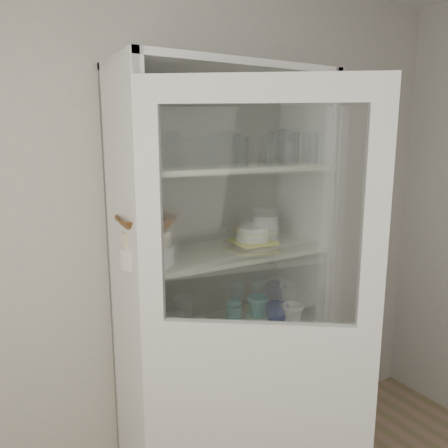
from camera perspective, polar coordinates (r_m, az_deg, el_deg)
wall_back at (r=2.20m, az=-7.50°, el=-1.67°), size 3.60×0.02×2.60m
pantry_cabinet at (r=2.25m, az=-0.82°, el=-10.89°), size 1.00×0.45×2.10m
cupboard_door at (r=1.80m, az=4.41°, el=-19.35°), size 0.76×0.55×2.00m
tumbler_0 at (r=1.73m, az=-9.63°, el=9.18°), size 0.09×0.09×0.14m
tumbler_1 at (r=1.79m, az=-6.81°, el=9.48°), size 0.09×0.09×0.15m
tumbler_2 at (r=1.91m, az=2.26°, el=9.36°), size 0.08×0.08×0.13m
tumbler_3 at (r=1.87m, az=-1.83°, el=9.58°), size 0.08×0.08×0.14m
tumbler_4 at (r=2.00m, az=6.67°, el=9.56°), size 0.09×0.09×0.14m
tumbler_5 at (r=2.16m, az=11.18°, el=9.65°), size 0.09×0.09×0.15m
tumbler_6 at (r=2.04m, az=8.69°, el=9.71°), size 0.09×0.09×0.15m
tumbler_7 at (r=1.83m, az=-10.61°, el=9.25°), size 0.09×0.09×0.14m
tumbler_8 at (r=1.92m, az=-4.43°, el=9.39°), size 0.07×0.07×0.13m
tumbler_9 at (r=2.03m, az=-1.04°, el=9.85°), size 0.10×0.10×0.15m
tumbler_10 at (r=2.06m, az=1.19°, el=9.74°), size 0.08×0.08×0.14m
tumbler_11 at (r=2.13m, az=5.44°, el=9.87°), size 0.09×0.09×0.15m
goblet_0 at (r=1.97m, az=-7.91°, el=9.71°), size 0.07×0.07×0.15m
goblet_1 at (r=2.00m, az=-6.78°, el=10.04°), size 0.08×0.08×0.17m
goblet_2 at (r=2.13m, az=0.50°, el=10.17°), size 0.08×0.08×0.17m
goblet_3 at (r=2.31m, az=7.74°, el=10.32°), size 0.08×0.08×0.19m
plate_stack_front at (r=1.86m, az=-9.99°, el=-4.00°), size 0.23×0.23×0.08m
plate_stack_back at (r=2.06m, az=-10.30°, el=-2.90°), size 0.20×0.20×0.06m
cream_bowl at (r=1.84m, az=-10.07°, el=-1.80°), size 0.21×0.21×0.06m
terracotta_bowl at (r=1.83m, az=-10.14°, el=0.08°), size 0.28×0.28×0.06m
glass_platter at (r=2.15m, az=3.82°, el=-2.69°), size 0.32×0.32×0.02m
yellow_trivet at (r=2.15m, az=3.82°, el=-2.30°), size 0.21×0.21×0.01m
white_ramekin at (r=2.14m, az=3.84°, el=-1.22°), size 0.18×0.18×0.07m
grey_bowl_stack at (r=2.23m, az=5.35°, el=-0.62°), size 0.14×0.14×0.14m
mug_blue at (r=2.29m, az=6.96°, el=-11.42°), size 0.15×0.15×0.10m
mug_teal at (r=2.34m, az=4.42°, el=-10.69°), size 0.15×0.15×0.11m
mug_white at (r=2.27m, az=8.92°, el=-11.58°), size 0.14×0.14×0.10m
teal_jar at (r=2.28m, az=1.27°, el=-11.38°), size 0.08×0.08×0.10m
measuring_cups at (r=2.03m, az=-7.75°, el=-15.35°), size 0.11×0.11×0.04m
white_canister at (r=2.12m, az=-6.46°, el=-13.02°), size 0.11×0.11×0.12m
cream_dish at (r=2.36m, az=-2.03°, el=-22.00°), size 0.24×0.24×0.07m
tin_box at (r=2.40m, az=1.40°, el=-21.45°), size 0.21×0.18×0.05m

